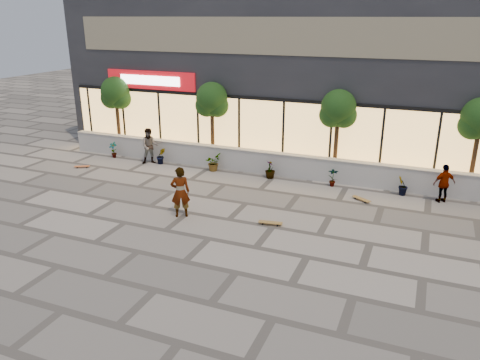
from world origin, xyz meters
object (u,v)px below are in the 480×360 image
at_px(tree_east, 480,121).
at_px(skateboard_right_near, 361,199).
at_px(skater_left, 150,146).
at_px(tree_midwest, 212,102).
at_px(tree_west, 116,95).
at_px(skateboard_center, 270,223).
at_px(skater_center, 180,192).
at_px(skater_right_near, 444,183).
at_px(skateboard_left, 82,166).
at_px(tree_mideast, 338,111).

xyz_separation_m(tree_east, skateboard_right_near, (-3.91, -2.47, -2.90)).
bearing_deg(skater_left, skateboard_right_near, -39.17).
xyz_separation_m(tree_midwest, skateboard_right_near, (7.59, -2.47, -2.90)).
bearing_deg(tree_west, skateboard_center, -29.42).
xyz_separation_m(skater_center, skater_right_near, (8.71, 5.05, -0.17)).
xyz_separation_m(skater_center, skateboard_left, (-7.16, 3.21, -0.86)).
distance_m(tree_midwest, skater_left, 3.70).
relative_size(tree_west, tree_east, 1.00).
xyz_separation_m(tree_mideast, skateboard_center, (-0.99, -5.93, -2.90)).
relative_size(tree_west, skater_center, 2.10).
bearing_deg(tree_mideast, skater_right_near, -17.28).
bearing_deg(skateboard_left, tree_midwest, 2.97).
bearing_deg(skater_left, tree_mideast, -24.09).
bearing_deg(skater_left, skateboard_left, -178.69).
bearing_deg(skater_center, skateboard_left, -56.29).
height_order(tree_midwest, tree_mideast, same).
distance_m(tree_east, skater_right_near, 2.81).
bearing_deg(tree_east, tree_west, 180.00).
relative_size(skater_left, skater_right_near, 1.15).
distance_m(skater_left, skateboard_left, 3.33).
height_order(skateboard_center, skateboard_left, skateboard_center).
distance_m(tree_west, tree_mideast, 11.50).
bearing_deg(skateboard_right_near, skater_left, -153.88).
bearing_deg(tree_west, skater_center, -41.50).
bearing_deg(skater_left, skater_right_near, -33.22).
bearing_deg(skater_left, skater_center, -81.55).
height_order(tree_midwest, skater_center, tree_midwest).
xyz_separation_m(tree_east, skater_left, (-14.20, -1.40, -2.11)).
xyz_separation_m(tree_west, skateboard_right_near, (13.09, -2.47, -2.90)).
distance_m(skater_right_near, skateboard_left, 15.99).
xyz_separation_m(skater_left, skateboard_left, (-2.66, -1.83, -0.81)).
distance_m(tree_mideast, skateboard_right_near, 4.13).
xyz_separation_m(tree_midwest, tree_east, (11.50, 0.00, 0.00)).
height_order(tree_east, skateboard_right_near, tree_east).
bearing_deg(tree_midwest, skateboard_center, -49.79).
bearing_deg(tree_west, tree_midwest, 0.00).
distance_m(tree_midwest, tree_mideast, 6.00).
distance_m(skater_left, skateboard_right_near, 10.38).
bearing_deg(tree_mideast, skater_left, -170.86).
bearing_deg(skater_right_near, skateboard_left, -24.29).
bearing_deg(tree_east, skater_left, -174.37).
distance_m(tree_mideast, skater_center, 7.97).
bearing_deg(tree_midwest, skateboard_right_near, -18.03).
distance_m(tree_west, skater_right_near, 16.21).
relative_size(skateboard_center, skateboard_left, 1.20).
xyz_separation_m(tree_west, tree_mideast, (11.50, 0.00, 0.00)).
bearing_deg(skater_center, skater_right_near, 177.99).
bearing_deg(skater_right_near, skateboard_center, 8.63).
relative_size(tree_midwest, skater_right_near, 2.57).
xyz_separation_m(tree_mideast, skater_left, (-8.70, -1.40, -2.11)).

